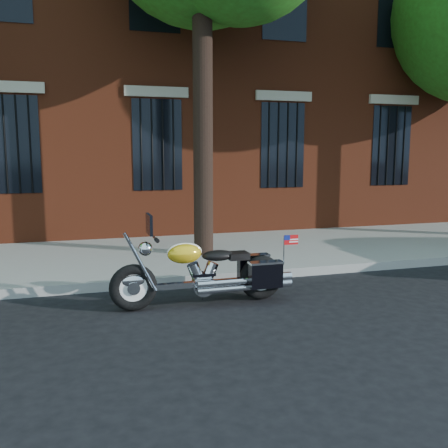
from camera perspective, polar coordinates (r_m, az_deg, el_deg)
name	(u,v)px	position (r m, az deg, el deg)	size (l,w,h in m)	color
ground	(221,310)	(6.67, -0.34, -9.77)	(120.00, 120.00, 0.00)	black
curb	(197,279)	(7.93, -3.14, -6.26)	(40.00, 0.16, 0.15)	gray
sidewalk	(174,255)	(9.72, -5.72, -3.55)	(40.00, 3.60, 0.15)	gray
building	(129,21)	(16.71, -10.78, 21.81)	(26.00, 10.08, 12.00)	maroon
motorcycle	(209,274)	(6.77, -1.75, -5.72)	(2.51, 0.73, 1.26)	black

